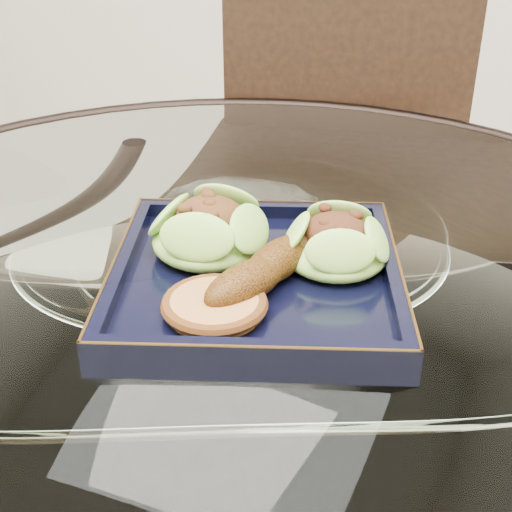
% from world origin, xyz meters
% --- Properties ---
extents(dining_table, '(1.13, 1.13, 0.77)m').
position_xyz_m(dining_table, '(-0.00, -0.00, 0.60)').
color(dining_table, white).
rests_on(dining_table, ground).
extents(dining_chair, '(0.52, 0.52, 1.01)m').
position_xyz_m(dining_chair, '(-0.02, 0.46, 0.57)').
color(dining_chair, black).
rests_on(dining_chair, ground).
extents(navy_plate, '(0.34, 0.34, 0.02)m').
position_xyz_m(navy_plate, '(0.04, -0.04, 0.77)').
color(navy_plate, black).
rests_on(navy_plate, dining_table).
extents(lettuce_wrap_left, '(0.15, 0.15, 0.04)m').
position_xyz_m(lettuce_wrap_left, '(-0.02, -0.02, 0.80)').
color(lettuce_wrap_left, '#65A730').
rests_on(lettuce_wrap_left, navy_plate).
extents(lettuce_wrap_right, '(0.12, 0.12, 0.04)m').
position_xyz_m(lettuce_wrap_right, '(0.11, 0.01, 0.80)').
color(lettuce_wrap_right, '#649B2D').
rests_on(lettuce_wrap_right, navy_plate).
extents(roasted_plantain, '(0.08, 0.19, 0.03)m').
position_xyz_m(roasted_plantain, '(0.06, -0.04, 0.80)').
color(roasted_plantain, '#593109').
rests_on(roasted_plantain, navy_plate).
extents(crumb_patty, '(0.11, 0.11, 0.02)m').
position_xyz_m(crumb_patty, '(0.04, -0.12, 0.79)').
color(crumb_patty, '#A56C37').
rests_on(crumb_patty, navy_plate).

